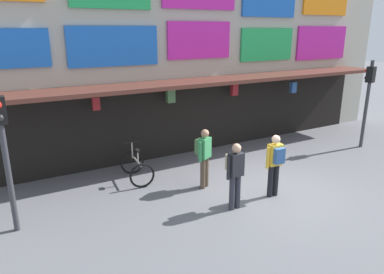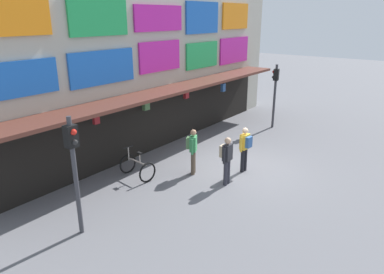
# 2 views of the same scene
# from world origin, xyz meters

# --- Properties ---
(ground_plane) EXTENTS (80.00, 80.00, 0.00)m
(ground_plane) POSITION_xyz_m (0.00, 0.00, 0.00)
(ground_plane) COLOR slate
(shopfront) EXTENTS (18.00, 2.60, 8.00)m
(shopfront) POSITION_xyz_m (0.01, 4.57, 3.96)
(shopfront) COLOR #B2AD9E
(shopfront) RESTS_ON ground
(traffic_light_near) EXTENTS (0.29, 0.33, 3.20)m
(traffic_light_near) POSITION_xyz_m (-6.26, 1.28, 2.14)
(traffic_light_near) COLOR #38383D
(traffic_light_near) RESTS_ON ground
(traffic_light_far) EXTENTS (0.32, 0.35, 3.20)m
(traffic_light_far) POSITION_xyz_m (5.51, 1.30, 2.14)
(traffic_light_far) COLOR #38383D
(traffic_light_far) RESTS_ON ground
(bicycle_parked) EXTENTS (0.84, 1.23, 1.05)m
(bicycle_parked) POSITION_xyz_m (-2.95, 2.53, 0.39)
(bicycle_parked) COLOR black
(bicycle_parked) RESTS_ON ground
(pedestrian_in_red) EXTENTS (0.53, 0.37, 1.68)m
(pedestrian_in_red) POSITION_xyz_m (-1.50, -0.25, 0.98)
(pedestrian_in_red) COLOR #2D2D38
(pedestrian_in_red) RESTS_ON ground
(pedestrian_in_blue) EXTENTS (0.48, 0.46, 1.68)m
(pedestrian_in_blue) POSITION_xyz_m (-1.51, 1.17, 0.98)
(pedestrian_in_blue) COLOR brown
(pedestrian_in_blue) RESTS_ON ground
(pedestrian_in_green) EXTENTS (0.53, 0.37, 1.68)m
(pedestrian_in_green) POSITION_xyz_m (-0.22, -0.24, 0.98)
(pedestrian_in_green) COLOR black
(pedestrian_in_green) RESTS_ON ground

